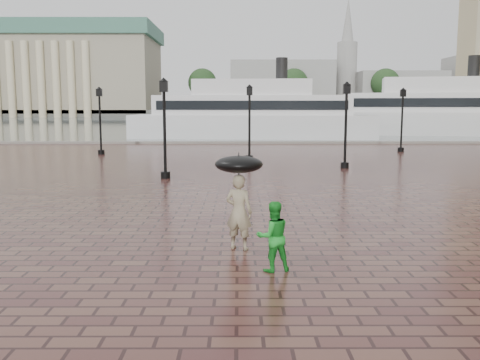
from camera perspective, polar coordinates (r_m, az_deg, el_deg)
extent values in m
plane|color=#3C1C1B|center=(14.86, 10.16, -5.06)|extent=(300.00, 300.00, 0.00)
plane|color=#465155|center=(106.32, 1.29, 6.22)|extent=(240.00, 240.00, 0.00)
cube|color=slate|center=(46.43, 3.13, 3.89)|extent=(80.00, 0.60, 0.30)
cube|color=#4C4C47|center=(174.28, 0.74, 7.25)|extent=(300.00, 60.00, 2.00)
cube|color=gray|center=(167.85, -18.64, 10.56)|extent=(55.00, 30.00, 22.00)
cube|color=#3B6B57|center=(168.90, -18.83, 14.63)|extent=(57.00, 32.00, 4.00)
cube|color=gray|center=(164.82, 4.33, 9.96)|extent=(30.00, 22.00, 14.00)
cube|color=gray|center=(171.06, 16.24, 9.09)|extent=(25.00, 22.00, 11.00)
cylinder|color=gray|center=(167.68, 11.29, 10.82)|extent=(6.00, 6.00, 20.00)
cone|color=gray|center=(168.98, 11.43, 15.57)|extent=(5.00, 5.00, 18.00)
cylinder|color=#2D2119|center=(164.25, -22.39, 7.65)|extent=(1.00, 1.00, 8.00)
sphere|color=#1E3618|center=(164.36, -22.49, 9.56)|extent=(8.00, 8.00, 8.00)
cylinder|color=#2D2119|center=(156.42, -13.55, 8.04)|extent=(1.00, 1.00, 8.00)
sphere|color=#1E3618|center=(156.54, -13.62, 10.05)|extent=(8.00, 8.00, 8.00)
cylinder|color=#2D2119|center=(152.58, -4.02, 8.25)|extent=(1.00, 1.00, 8.00)
sphere|color=#1E3618|center=(152.71, -4.04, 10.31)|extent=(8.00, 8.00, 8.00)
cylinder|color=#2D2119|center=(153.03, 5.73, 8.22)|extent=(1.00, 1.00, 8.00)
sphere|color=#1E3618|center=(153.15, 5.76, 10.28)|extent=(8.00, 8.00, 8.00)
cylinder|color=#2D2119|center=(157.72, 15.16, 7.98)|extent=(1.00, 1.00, 8.00)
sphere|color=#1E3618|center=(157.84, 15.23, 9.98)|extent=(8.00, 8.00, 8.00)
cylinder|color=#2D2119|center=(166.30, 23.81, 7.57)|extent=(1.00, 1.00, 8.00)
sphere|color=#1E3618|center=(166.42, 23.92, 9.46)|extent=(8.00, 8.00, 8.00)
cylinder|color=black|center=(24.68, -7.95, 0.54)|extent=(0.44, 0.44, 0.30)
cylinder|color=black|center=(24.51, -8.04, 4.83)|extent=(0.14, 0.14, 4.00)
cube|color=black|center=(24.48, -8.14, 9.86)|extent=(0.35, 0.35, 0.50)
sphere|color=beige|center=(24.48, -8.14, 9.86)|extent=(0.28, 0.28, 0.28)
cylinder|color=black|center=(28.97, 11.10, 1.56)|extent=(0.44, 0.44, 0.30)
cylinder|color=black|center=(28.83, 11.20, 5.22)|extent=(0.14, 0.14, 4.00)
cube|color=black|center=(28.81, 11.32, 9.49)|extent=(0.35, 0.35, 0.50)
sphere|color=beige|center=(28.81, 11.32, 9.49)|extent=(0.28, 0.28, 0.28)
cylinder|color=black|center=(37.56, -14.58, 2.90)|extent=(0.44, 0.44, 0.30)
cylinder|color=black|center=(37.45, -14.68, 5.72)|extent=(0.14, 0.14, 4.00)
cube|color=black|center=(37.44, -14.80, 9.01)|extent=(0.35, 0.35, 0.50)
sphere|color=beige|center=(37.44, -14.80, 9.01)|extent=(0.28, 0.28, 0.28)
cylinder|color=black|center=(40.10, 16.77, 3.13)|extent=(0.44, 0.44, 0.30)
cylinder|color=black|center=(40.00, 16.88, 5.77)|extent=(0.14, 0.14, 4.00)
cube|color=black|center=(39.98, 17.00, 8.85)|extent=(0.35, 0.35, 0.50)
sphere|color=beige|center=(39.98, 17.00, 8.85)|extent=(0.28, 0.28, 0.28)
cylinder|color=black|center=(32.40, 1.00, 2.38)|extent=(0.44, 0.44, 0.30)
cylinder|color=black|center=(32.27, 1.01, 5.65)|extent=(0.14, 0.14, 4.00)
cube|color=black|center=(32.26, 1.02, 9.47)|extent=(0.35, 0.35, 0.50)
sphere|color=beige|center=(32.26, 1.02, 9.47)|extent=(0.28, 0.28, 0.28)
imported|color=gray|center=(12.34, -0.12, -3.43)|extent=(0.75, 0.63, 1.76)
imported|color=green|center=(10.79, 3.54, -6.03)|extent=(0.81, 0.71, 1.43)
cube|color=silver|center=(54.24, 1.31, 5.73)|extent=(24.64, 7.59, 2.33)
cube|color=silver|center=(54.20, 1.32, 7.98)|extent=(19.74, 6.46, 1.94)
cube|color=silver|center=(54.22, 1.33, 9.83)|extent=(11.95, 5.31, 1.55)
cylinder|color=black|center=(54.25, 4.47, 11.66)|extent=(1.17, 1.17, 2.33)
cube|color=black|center=(51.63, 1.18, 7.98)|extent=(18.41, 1.45, 0.87)
cube|color=black|center=(56.77, 1.45, 7.98)|extent=(18.41, 1.45, 0.87)
cube|color=silver|center=(63.94, 20.58, 5.66)|extent=(27.10, 11.65, 2.53)
cube|color=silver|center=(63.91, 20.68, 7.73)|extent=(21.77, 9.73, 2.11)
cube|color=silver|center=(63.94, 20.77, 9.43)|extent=(13.38, 7.37, 1.69)
cylinder|color=black|center=(64.59, 23.68, 10.95)|extent=(1.27, 1.27, 2.53)
cube|color=black|center=(61.14, 21.08, 7.72)|extent=(19.62, 4.25, 0.95)
cube|color=black|center=(66.67, 20.32, 7.74)|extent=(19.62, 4.25, 0.95)
cylinder|color=black|center=(12.24, -0.12, -0.60)|extent=(0.02, 0.02, 0.95)
ellipsoid|color=black|center=(12.17, -0.12, 1.69)|extent=(1.10, 1.10, 0.39)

